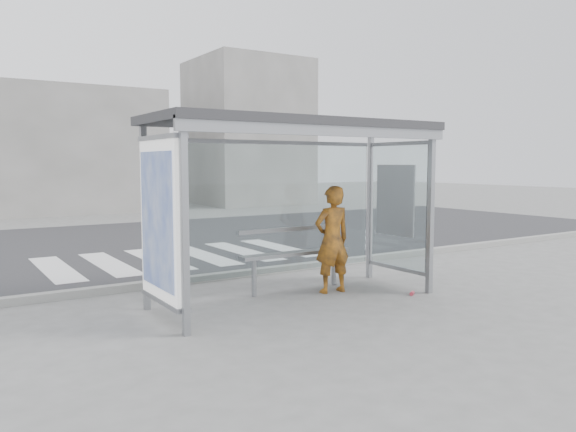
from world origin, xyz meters
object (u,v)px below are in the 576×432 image
object	(u,v)px
bus_shelter	(272,165)
bench	(295,253)
person	(332,239)
soda_can	(412,293)

from	to	relation	value
bus_shelter	bench	world-z (taller)	bus_shelter
person	soda_can	xyz separation A→B (m)	(0.91, -0.82, -0.80)
bench	soda_can	size ratio (longest dim) A/B	18.03
bus_shelter	soda_can	distance (m)	2.92
soda_can	bus_shelter	bearing A→B (deg)	160.26
bus_shelter	bench	distance (m)	1.66
bus_shelter	bench	size ratio (longest dim) A/B	2.20
person	soda_can	size ratio (longest dim) A/B	15.47
bench	soda_can	distance (m)	1.90
person	bench	distance (m)	0.64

